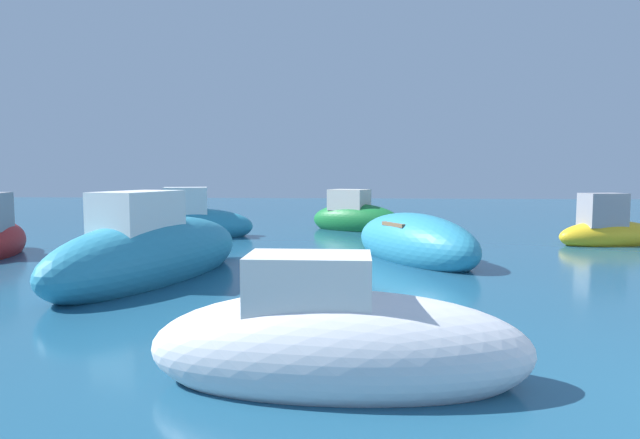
# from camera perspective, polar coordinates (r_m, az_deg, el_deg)

# --- Properties ---
(moored_boat_0) EXTENTS (3.38, 4.43, 1.40)m
(moored_boat_0) POSITION_cam_1_polar(r_m,az_deg,el_deg) (12.66, 9.91, -2.49)
(moored_boat_0) COLOR teal
(moored_boat_0) RESTS_ON ground
(moored_boat_2) EXTENTS (3.64, 1.29, 1.50)m
(moored_boat_2) POSITION_cam_1_polar(r_m,az_deg,el_deg) (5.26, 1.82, -13.14)
(moored_boat_2) COLOR white
(moored_boat_2) RESTS_ON ground
(moored_boat_3) EXTENTS (3.79, 2.22, 1.83)m
(moored_boat_3) POSITION_cam_1_polar(r_m,az_deg,el_deg) (17.38, -13.12, -0.38)
(moored_boat_3) COLOR teal
(moored_boat_3) RESTS_ON ground
(moored_boat_5) EXTENTS (3.16, 1.61, 1.65)m
(moored_boat_5) POSITION_cam_1_polar(r_m,az_deg,el_deg) (17.13, 28.07, -1.03)
(moored_boat_5) COLOR gold
(moored_boat_5) RESTS_ON ground
(moored_boat_6) EXTENTS (3.02, 5.76, 2.01)m
(moored_boat_6) POSITION_cam_1_polar(r_m,az_deg,el_deg) (10.77, -17.21, -3.41)
(moored_boat_6) COLOR teal
(moored_boat_6) RESTS_ON ground
(moored_boat_8) EXTENTS (3.62, 2.70, 1.70)m
(moored_boat_8) POSITION_cam_1_polar(r_m,az_deg,el_deg) (19.19, 3.69, 0.20)
(moored_boat_8) COLOR #197233
(moored_boat_8) RESTS_ON ground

